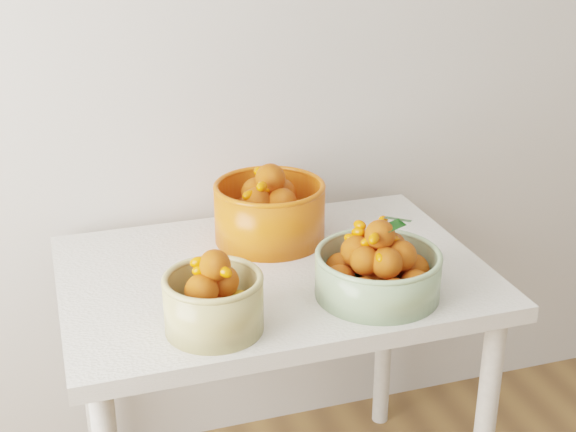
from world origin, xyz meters
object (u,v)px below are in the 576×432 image
at_px(table, 274,304).
at_px(bowl_orange, 269,210).
at_px(bowl_cream, 213,300).
at_px(bowl_green, 378,269).

distance_m(table, bowl_orange, 0.25).
xyz_separation_m(table, bowl_cream, (-0.19, -0.23, 0.16)).
bearing_deg(bowl_cream, bowl_orange, 59.12).
bearing_deg(bowl_orange, bowl_cream, -120.88).
bearing_deg(bowl_green, table, 134.46).
xyz_separation_m(table, bowl_orange, (0.04, 0.17, 0.18)).
height_order(table, bowl_green, bowl_green).
relative_size(table, bowl_cream, 4.09).
distance_m(bowl_green, bowl_orange, 0.39).
distance_m(table, bowl_cream, 0.34).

